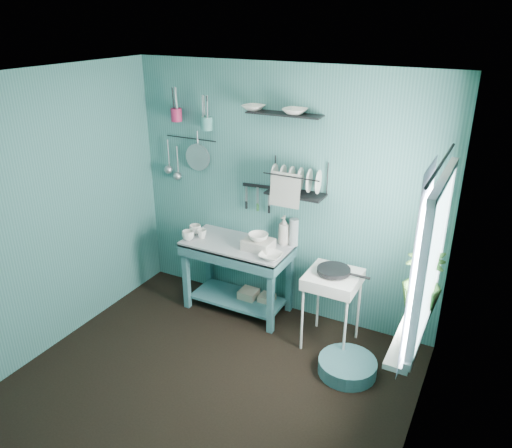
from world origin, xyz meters
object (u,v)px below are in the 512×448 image
at_px(mug_left, 188,235).
at_px(wash_tub, 258,244).
at_px(mug_right, 195,229).
at_px(frying_pan, 334,270).
at_px(water_bottle, 294,232).
at_px(hotplate_stand, 331,309).
at_px(mug_mid, 202,234).
at_px(work_counter, 238,277).
at_px(floor_basin, 347,367).
at_px(utensil_cup_magenta, 176,115).
at_px(colander, 198,157).
at_px(storage_tin_large, 249,299).
at_px(storage_tin_small, 267,303).
at_px(potted_plant, 422,280).
at_px(soap_bottle, 284,230).
at_px(dish_rack, 296,179).
at_px(utensil_cup_teal, 207,124).

distance_m(mug_left, wash_tub, 0.74).
distance_m(mug_right, frying_pan, 1.57).
relative_size(water_bottle, hotplate_stand, 0.38).
bearing_deg(mug_mid, work_counter, 8.97).
xyz_separation_m(frying_pan, floor_basin, (0.29, -0.33, -0.72)).
distance_m(frying_pan, utensil_cup_magenta, 2.21).
height_order(mug_mid, wash_tub, wash_tub).
xyz_separation_m(mug_right, floor_basin, (1.85, -0.46, -0.75)).
distance_m(colander, storage_tin_large, 1.58).
relative_size(hotplate_stand, storage_tin_small, 3.72).
xyz_separation_m(potted_plant, storage_tin_small, (-1.56, 0.59, -0.98)).
bearing_deg(water_bottle, utensil_cup_magenta, -178.58).
height_order(mug_mid, soap_bottle, soap_bottle).
height_order(dish_rack, utensil_cup_teal, utensil_cup_teal).
height_order(water_bottle, colander, colander).
height_order(work_counter, floor_basin, work_counter).
bearing_deg(work_counter, dish_rack, 10.15).
distance_m(soap_bottle, utensil_cup_magenta, 1.59).
distance_m(water_bottle, hotplate_stand, 0.83).
distance_m(mug_left, mug_mid, 0.14).
bearing_deg(work_counter, potted_plant, -18.86).
height_order(wash_tub, frying_pan, wash_tub).
height_order(storage_tin_large, storage_tin_small, storage_tin_large).
distance_m(work_counter, hotplate_stand, 1.07).
bearing_deg(storage_tin_large, soap_bottle, 25.11).
relative_size(hotplate_stand, utensil_cup_teal, 5.73).
bearing_deg(utensil_cup_teal, mug_right, -110.96).
distance_m(hotplate_stand, frying_pan, 0.41).
height_order(water_bottle, utensil_cup_magenta, utensil_cup_magenta).
bearing_deg(wash_tub, mug_right, 178.47).
height_order(wash_tub, dish_rack, dish_rack).
bearing_deg(colander, storage_tin_small, -8.94).
relative_size(mug_mid, dish_rack, 0.18).
xyz_separation_m(mug_left, potted_plant, (2.34, -0.35, 0.27)).
xyz_separation_m(soap_bottle, potted_plant, (1.44, -0.71, 0.17)).
bearing_deg(potted_plant, wash_tub, 163.24).
bearing_deg(utensil_cup_teal, wash_tub, -17.02).
height_order(wash_tub, floor_basin, wash_tub).
bearing_deg(wash_tub, water_bottle, 41.63).
relative_size(dish_rack, utensil_cup_magenta, 4.23).
distance_m(water_bottle, storage_tin_small, 0.85).
distance_m(frying_pan, floor_basin, 0.84).
bearing_deg(water_bottle, soap_bottle, -168.69).
distance_m(work_counter, mug_right, 0.66).
distance_m(dish_rack, colander, 1.14).
xyz_separation_m(mug_mid, water_bottle, (0.90, 0.28, 0.09)).
distance_m(utensil_cup_magenta, storage_tin_small, 2.14).
bearing_deg(hotplate_stand, water_bottle, 138.53).
relative_size(colander, storage_tin_small, 1.40).
bearing_deg(potted_plant, storage_tin_large, 162.50).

